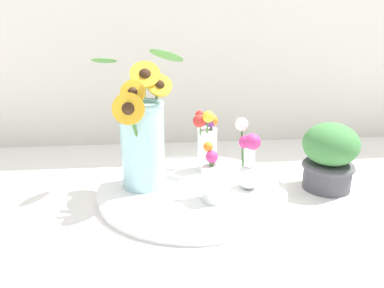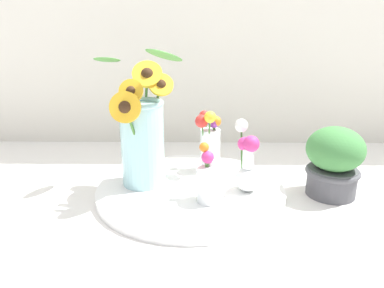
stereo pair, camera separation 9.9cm
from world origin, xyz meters
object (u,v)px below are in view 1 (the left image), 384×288
(serving_tray, at_px, (192,190))
(potted_plant, at_px, (330,156))
(vase_small_center, at_px, (214,180))
(vase_bulb_right, at_px, (248,161))
(mason_jar_sunflowers, at_px, (143,137))
(vase_small_back, at_px, (207,141))

(serving_tray, bearing_deg, potted_plant, 0.48)
(potted_plant, bearing_deg, serving_tray, -179.52)
(serving_tray, bearing_deg, vase_small_center, -59.15)
(potted_plant, bearing_deg, vase_bulb_right, -174.43)
(vase_small_center, height_order, vase_bulb_right, vase_bulb_right)
(serving_tray, xyz_separation_m, potted_plant, (0.39, 0.00, 0.09))
(mason_jar_sunflowers, xyz_separation_m, vase_small_back, (0.19, 0.10, -0.05))
(serving_tray, height_order, vase_bulb_right, vase_bulb_right)
(mason_jar_sunflowers, height_order, vase_small_center, mason_jar_sunflowers)
(vase_bulb_right, distance_m, potted_plant, 0.24)
(mason_jar_sunflowers, height_order, vase_bulb_right, mason_jar_sunflowers)
(serving_tray, relative_size, vase_bulb_right, 2.71)
(serving_tray, relative_size, potted_plant, 2.67)
(vase_bulb_right, bearing_deg, mason_jar_sunflowers, 171.33)
(vase_small_center, relative_size, vase_small_back, 0.76)
(serving_tray, height_order, vase_small_back, vase_small_back)
(vase_bulb_right, bearing_deg, serving_tray, 172.44)
(vase_bulb_right, relative_size, vase_small_back, 0.98)
(serving_tray, xyz_separation_m, vase_small_back, (0.06, 0.12, 0.10))
(mason_jar_sunflowers, bearing_deg, vase_small_back, 27.46)
(vase_bulb_right, height_order, potted_plant, vase_bulb_right)
(vase_small_center, height_order, vase_small_back, vase_small_back)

